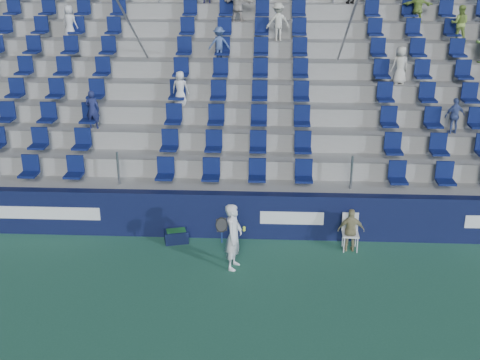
% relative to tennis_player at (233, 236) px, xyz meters
% --- Properties ---
extents(ground, '(70.00, 70.00, 0.00)m').
position_rel_tennis_player_xyz_m(ground, '(-0.11, -1.53, -0.80)').
color(ground, '#2C684E').
rests_on(ground, ground).
extents(sponsor_wall, '(24.00, 0.32, 1.20)m').
position_rel_tennis_player_xyz_m(sponsor_wall, '(-0.11, 1.62, -0.20)').
color(sponsor_wall, '#10153B').
rests_on(sponsor_wall, ground).
extents(grandstand, '(24.00, 8.17, 6.63)m').
position_rel_tennis_player_xyz_m(grandstand, '(-0.11, 6.72, 1.34)').
color(grandstand, gray).
rests_on(grandstand, ground).
extents(tennis_player, '(0.69, 0.66, 1.60)m').
position_rel_tennis_player_xyz_m(tennis_player, '(0.00, 0.00, 0.00)').
color(tennis_player, white).
rests_on(tennis_player, ground).
extents(line_judge_chair, '(0.41, 0.42, 0.92)m').
position_rel_tennis_player_xyz_m(line_judge_chair, '(2.81, 1.12, -0.28)').
color(line_judge_chair, white).
rests_on(line_judge_chair, ground).
extents(line_judge, '(0.66, 0.29, 1.11)m').
position_rel_tennis_player_xyz_m(line_judge, '(2.81, 0.97, -0.25)').
color(line_judge, tan).
rests_on(line_judge, ground).
extents(ball_bin, '(0.66, 0.52, 0.33)m').
position_rel_tennis_player_xyz_m(ball_bin, '(-1.53, 1.22, -0.62)').
color(ball_bin, '#10173A').
rests_on(ball_bin, ground).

